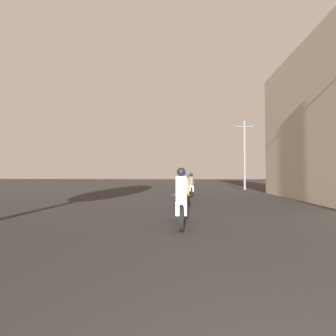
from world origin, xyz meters
TOP-DOWN VIEW (x-y plane):
  - motorcycle_white at (-0.86, 5.86)m, footprint 0.60×1.94m
  - motorcycle_orange at (-0.61, 10.71)m, footprint 0.60×1.95m
  - motorcycle_silver at (-0.16, 14.40)m, footprint 0.60×1.94m
  - building_right_near at (7.56, 12.84)m, footprint 4.04×7.89m
  - utility_pole_far at (4.95, 20.18)m, footprint 1.60×0.20m

SIDE VIEW (x-z plane):
  - motorcycle_orange at x=-0.61m, z-range -0.14..1.33m
  - motorcycle_silver at x=-0.16m, z-range -0.14..1.36m
  - motorcycle_white at x=-0.86m, z-range -0.16..1.47m
  - utility_pole_far at x=4.95m, z-range 0.16..6.40m
  - building_right_near at x=7.56m, z-range 0.00..8.40m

